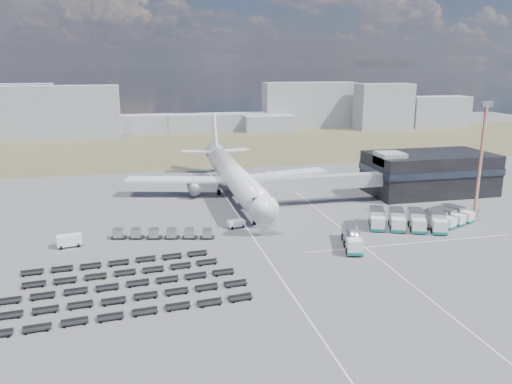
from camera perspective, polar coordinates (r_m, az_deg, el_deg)
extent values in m
plane|color=#565659|center=(91.99, 1.11, -5.44)|extent=(420.00, 420.00, 0.00)
cube|color=brown|center=(197.47, -6.84, 5.22)|extent=(420.00, 90.00, 0.01)
cube|color=silver|center=(96.14, -0.79, -4.54)|extent=(0.25, 110.00, 0.01)
cube|color=silver|center=(101.34, 9.22, -3.73)|extent=(0.25, 110.00, 0.01)
cube|color=silver|center=(94.27, 17.33, -5.62)|extent=(40.00, 0.25, 0.01)
cube|color=black|center=(130.93, 19.19, 2.05)|extent=(30.00, 16.00, 10.00)
cube|color=#262D38|center=(130.70, 19.23, 2.57)|extent=(30.40, 16.40, 1.60)
cube|color=#939399|center=(122.37, 15.08, 3.69)|extent=(6.00, 6.00, 3.00)
cube|color=#939399|center=(114.59, 7.37, 1.11)|extent=(29.80, 3.00, 3.00)
cube|color=#939399|center=(110.20, 0.92, 0.70)|extent=(4.00, 3.60, 3.40)
cylinder|color=slate|center=(111.67, 1.60, -0.47)|extent=(0.70, 0.70, 5.10)
cylinder|color=black|center=(112.23, 1.59, -1.51)|extent=(1.40, 0.90, 1.40)
cylinder|color=white|center=(118.68, -2.46, 1.78)|extent=(5.60, 48.00, 5.60)
cone|color=white|center=(93.58, 0.60, -1.68)|extent=(5.60, 5.00, 5.60)
cone|color=white|center=(145.60, -4.55, 4.44)|extent=(5.60, 8.00, 5.60)
cube|color=black|center=(95.23, 0.31, -0.89)|extent=(2.20, 2.00, 0.80)
cube|color=white|center=(122.15, -8.90, 1.41)|extent=(25.59, 11.38, 0.50)
cube|color=white|center=(126.65, 2.90, 2.03)|extent=(25.59, 11.38, 0.50)
cylinder|color=slate|center=(120.90, -7.14, 0.51)|extent=(3.00, 5.00, 3.00)
cylinder|color=slate|center=(124.24, 1.60, 1.00)|extent=(3.00, 5.00, 3.00)
cube|color=white|center=(146.78, -6.80, 4.62)|extent=(9.49, 5.63, 0.35)
cube|color=white|center=(148.39, -2.56, 4.81)|extent=(9.49, 5.63, 0.35)
cube|color=white|center=(147.67, -4.77, 6.81)|extent=(0.50, 9.06, 11.45)
cylinder|color=slate|center=(99.87, -0.17, -3.06)|extent=(0.50, 0.50, 2.50)
cylinder|color=slate|center=(122.93, -4.26, 0.26)|extent=(0.60, 0.60, 2.50)
cylinder|color=slate|center=(124.04, -1.34, 0.43)|extent=(0.60, 0.60, 2.50)
cylinder|color=black|center=(100.10, -0.17, -3.46)|extent=(0.50, 1.20, 1.20)
cube|color=#999AA7|center=(231.44, -21.61, 8.47)|extent=(50.43, 12.00, 22.41)
cube|color=#999AA7|center=(240.61, -13.91, 7.54)|extent=(39.07, 12.00, 8.24)
cube|color=#999AA7|center=(243.19, -4.42, 7.97)|extent=(47.58, 12.00, 8.12)
cube|color=#999AA7|center=(241.06, 1.43, 7.87)|extent=(23.83, 12.00, 7.47)
cube|color=#999AA7|center=(256.10, 6.07, 9.86)|extent=(46.23, 12.00, 22.40)
cube|color=#999AA7|center=(255.67, 14.38, 9.45)|extent=(27.18, 12.00, 22.04)
cube|color=#999AA7|center=(271.84, 20.06, 8.61)|extent=(31.02, 12.00, 15.44)
cube|color=white|center=(85.84, 11.21, -6.13)|extent=(3.13, 3.13, 2.41)
cube|color=#14716A|center=(86.18, 11.17, -6.72)|extent=(3.27, 3.27, 0.52)
cylinder|color=#A7A6AB|center=(90.48, 10.79, -4.71)|extent=(4.77, 8.30, 2.62)
cube|color=slate|center=(90.88, 10.76, -5.43)|extent=(4.67, 8.27, 0.37)
cylinder|color=black|center=(89.50, 10.88, -5.93)|extent=(2.95, 1.89, 1.15)
cube|color=white|center=(98.31, -2.31, -3.67)|extent=(3.60, 2.50, 1.48)
cube|color=white|center=(93.93, -20.57, -5.26)|extent=(4.40, 2.66, 2.21)
cube|color=white|center=(128.65, -1.67, 1.18)|extent=(2.95, 6.80, 3.13)
cube|color=#14716A|center=(128.95, -1.66, 0.63)|extent=(3.07, 6.92, 0.50)
cube|color=white|center=(98.89, 13.73, -3.54)|extent=(3.33, 3.27, 2.46)
cube|color=#14716A|center=(99.19, 13.70, -4.06)|extent=(3.47, 3.41, 0.50)
cube|color=#A7A6AB|center=(102.50, 13.60, -2.63)|extent=(4.47, 5.79, 2.91)
cube|color=white|center=(99.28, 15.92, -3.61)|extent=(3.33, 3.27, 2.46)
cube|color=#14716A|center=(99.57, 15.89, -4.13)|extent=(3.47, 3.41, 0.50)
cube|color=#A7A6AB|center=(102.87, 15.71, -2.71)|extent=(4.47, 5.79, 2.91)
cube|color=white|center=(99.81, 18.10, -3.68)|extent=(3.33, 3.27, 2.46)
cube|color=#14716A|center=(100.10, 18.05, -4.20)|extent=(3.47, 3.41, 0.50)
cube|color=#A7A6AB|center=(103.38, 17.81, -2.78)|extent=(4.47, 5.79, 2.91)
cube|color=white|center=(100.48, 20.25, -3.75)|extent=(3.33, 3.27, 2.46)
cube|color=#14716A|center=(100.77, 20.20, -4.26)|extent=(3.47, 3.41, 0.50)
cube|color=#A7A6AB|center=(104.03, 19.88, -2.85)|extent=(4.47, 5.79, 2.91)
cube|color=white|center=(101.95, 20.24, -3.63)|extent=(2.79, 2.74, 2.06)
cube|color=#14716A|center=(102.19, 20.20, -4.05)|extent=(2.92, 2.87, 0.42)
cube|color=#A7A6AB|center=(103.55, 18.76, -3.01)|extent=(3.77, 4.84, 2.43)
cube|color=white|center=(104.54, 21.21, -3.28)|extent=(2.79, 2.74, 2.06)
cube|color=#14716A|center=(104.78, 21.17, -3.70)|extent=(2.92, 2.87, 0.42)
cube|color=#A7A6AB|center=(106.10, 19.74, -2.68)|extent=(3.77, 4.84, 2.43)
cube|color=white|center=(107.17, 22.13, -2.95)|extent=(2.79, 2.74, 2.06)
cube|color=#14716A|center=(107.39, 22.09, -3.35)|extent=(2.92, 2.87, 0.42)
cube|color=#A7A6AB|center=(108.69, 20.68, -2.37)|extent=(3.77, 4.84, 2.43)
cube|color=white|center=(109.82, 23.00, -2.63)|extent=(2.79, 2.74, 2.06)
cube|color=#14716A|center=(110.04, 22.96, -3.02)|extent=(2.92, 2.87, 0.42)
cube|color=#A7A6AB|center=(111.30, 21.58, -2.07)|extent=(3.77, 4.84, 2.43)
cube|color=black|center=(95.64, -15.42, -4.99)|extent=(2.96, 2.19, 0.18)
cube|color=#A7A6AB|center=(95.37, -15.46, -4.50)|extent=(1.96, 1.96, 1.53)
cube|color=black|center=(94.84, -13.51, -5.03)|extent=(2.96, 2.19, 0.18)
cube|color=#A7A6AB|center=(94.56, -13.54, -4.54)|extent=(1.96, 1.96, 1.53)
cube|color=black|center=(94.15, -11.56, -5.07)|extent=(2.96, 2.19, 0.18)
cube|color=#A7A6AB|center=(93.87, -11.59, -4.57)|extent=(1.96, 1.96, 1.53)
cube|color=black|center=(93.57, -9.59, -5.10)|extent=(2.96, 2.19, 0.18)
cube|color=#A7A6AB|center=(93.28, -9.61, -4.60)|extent=(1.96, 1.96, 1.53)
cube|color=black|center=(93.09, -7.60, -5.12)|extent=(2.96, 2.19, 0.18)
cube|color=#A7A6AB|center=(92.81, -7.61, -4.62)|extent=(1.96, 1.96, 1.53)
cube|color=black|center=(92.73, -5.58, -5.14)|extent=(2.96, 2.19, 0.18)
cube|color=#A7A6AB|center=(92.45, -5.60, -4.63)|extent=(1.96, 1.96, 1.53)
cube|color=black|center=(67.55, -14.45, -13.26)|extent=(34.24, 4.74, 0.77)
cube|color=black|center=(71.57, -14.73, -11.64)|extent=(34.24, 4.74, 0.77)
cube|color=black|center=(75.65, -14.99, -10.18)|extent=(34.24, 4.74, 0.77)
cube|color=black|center=(79.77, -15.21, -8.88)|extent=(29.98, 4.35, 0.77)
cube|color=black|center=(83.93, -15.42, -7.70)|extent=(29.98, 4.35, 0.77)
cylinder|color=#A8341B|center=(109.80, 24.24, 2.89)|extent=(0.66, 0.66, 23.41)
cube|color=slate|center=(108.31, 24.90, 9.11)|extent=(2.28, 0.71, 1.12)
cube|color=#565659|center=(112.44, 23.64, -2.88)|extent=(1.87, 1.87, 0.28)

